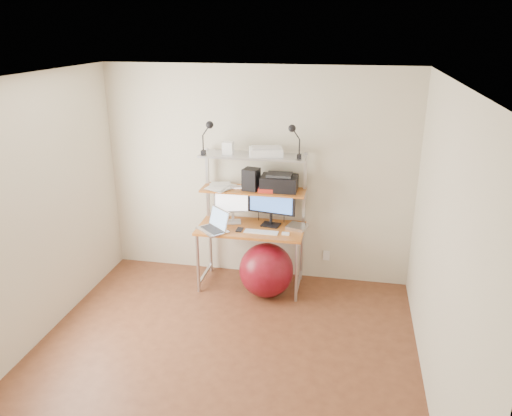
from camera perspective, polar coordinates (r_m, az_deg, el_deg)
The scene contains 20 objects.
room at distance 4.16m, azimuth -4.58°, elevation -3.13°, with size 3.60×3.60×3.60m.
computer_desk at distance 5.63m, azimuth -0.46°, elevation 0.05°, with size 1.20×0.60×1.57m.
wall_outlet at distance 6.05m, azimuth 8.04°, elevation -5.41°, with size 0.08×0.01×0.12m, color white.
monitor_silver at distance 5.72m, azimuth -2.69°, elevation 0.75°, with size 0.42×0.19×0.47m.
monitor_black at distance 5.62m, azimuth 1.75°, elevation 0.71°, with size 0.55×0.19×0.56m.
laptop at distance 5.58m, azimuth -4.63°, elevation -2.01°, with size 0.44×0.44×0.30m.
keyboard at distance 5.51m, azimuth 0.59°, elevation -2.76°, with size 0.37×0.11×0.01m, color white.
mouse at distance 5.46m, azimuth 3.40°, elevation -2.95°, with size 0.08×0.05×0.02m, color white.
mac_mini at distance 5.63m, azimuth 4.73°, elevation -2.15°, with size 0.21×0.21×0.04m, color silver.
phone at distance 5.58m, azimuth -1.90°, elevation -2.48°, with size 0.07×0.13×0.01m, color black.
printer at distance 5.57m, azimuth 2.67°, elevation 2.92°, with size 0.41×0.28×0.19m.
nas_cube at distance 5.58m, azimuth -0.56°, elevation 3.31°, with size 0.17×0.17×0.24m, color black.
red_box at distance 5.53m, azimuth 1.14°, elevation 2.08°, with size 0.17×0.11×0.05m, color #B4281C.
scanner at distance 5.48m, azimuth 1.13°, elevation 6.50°, with size 0.41×0.32×0.10m.
box_white at distance 5.55m, azimuth -3.22°, elevation 6.87°, with size 0.12×0.10×0.13m, color white.
box_grey at distance 5.57m, azimuth -3.44°, elevation 6.69°, with size 0.09×0.09×0.09m, color #2B2B2D.
clip_lamp_left at distance 5.47m, azimuth -5.48°, elevation 8.83°, with size 0.15×0.08×0.37m.
clip_lamp_right at distance 5.32m, azimuth 4.32°, elevation 8.45°, with size 0.14×0.08×0.36m.
exercise_ball at distance 5.64m, azimuth 1.19°, elevation -7.11°, with size 0.61×0.61×0.61m, color maroon.
paper_stack at distance 5.69m, azimuth -4.07°, elevation 2.48°, with size 0.35×0.43×0.03m.
Camera 1 is at (1.05, -3.68, 2.89)m, focal length 35.00 mm.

